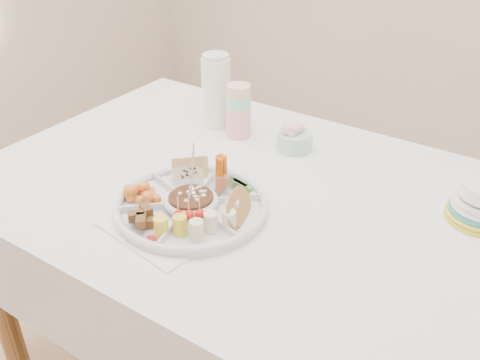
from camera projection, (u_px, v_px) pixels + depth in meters
The scene contains 13 objects.
dining_table at pixel (250, 293), 1.64m from camera, with size 1.52×1.02×0.76m, color white.
party_tray at pixel (191, 204), 1.34m from camera, with size 0.38×0.38×0.04m, color silver.
bean_dip at pixel (191, 201), 1.33m from camera, with size 0.11×0.11×0.04m, color black.
tortillas at pixel (240, 207), 1.29m from camera, with size 0.11×0.11×0.06m, color olive, non-canonical shape.
carrot_cucumber at pixel (231, 173), 1.39m from camera, with size 0.12×0.12×0.11m, color #D35405, non-canonical shape.
pita_raisins at pixel (186, 171), 1.44m from camera, with size 0.12×0.12×0.07m, color #B38245, non-canonical shape.
cherries at pixel (145, 190), 1.37m from camera, with size 0.12×0.12×0.05m, color orange, non-canonical shape.
granola_chunks at pixel (146, 219), 1.26m from camera, with size 0.10×0.10×0.04m, color brown, non-canonical shape.
banana_tomato at pixel (196, 222), 1.21m from camera, with size 0.11×0.11×0.09m, color #F4E675, non-canonical shape.
cup_stack at pixel (239, 103), 1.66m from camera, with size 0.08×0.08×0.22m, color white.
thermos at pixel (216, 90), 1.73m from camera, with size 0.09×0.09×0.24m, color white.
flower_bowl at pixel (295, 137), 1.62m from camera, with size 0.11×0.11×0.08m, color #9BDCB8.
placemat at pixel (143, 238), 1.25m from camera, with size 0.27×0.09×0.01m, color white.
Camera 1 is at (0.65, -1.03, 1.52)m, focal length 40.00 mm.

